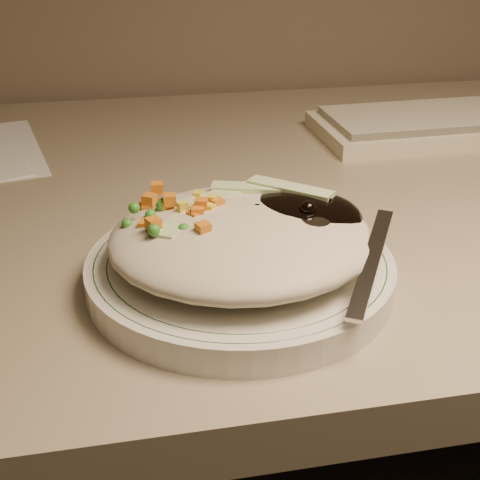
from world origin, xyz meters
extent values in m
cube|color=gray|center=(0.00, 1.38, 0.72)|extent=(1.40, 0.70, 0.04)
cylinder|color=silver|center=(-0.05, 1.18, 0.75)|extent=(0.23, 0.23, 0.02)
torus|color=#144723|center=(-0.05, 1.18, 0.76)|extent=(0.22, 0.22, 0.00)
torus|color=#144723|center=(-0.05, 1.18, 0.76)|extent=(0.20, 0.20, 0.00)
ellipsoid|color=#C1B79C|center=(-0.05, 1.17, 0.78)|extent=(0.19, 0.18, 0.04)
ellipsoid|color=black|center=(-0.01, 1.19, 0.79)|extent=(0.10, 0.09, 0.03)
ellipsoid|color=orange|center=(-0.10, 1.19, 0.78)|extent=(0.08, 0.08, 0.02)
sphere|color=black|center=(-0.04, 1.19, 0.79)|extent=(0.01, 0.01, 0.01)
sphere|color=black|center=(-0.01, 1.20, 0.79)|extent=(0.01, 0.01, 0.01)
sphere|color=black|center=(0.01, 1.19, 0.80)|extent=(0.01, 0.01, 0.01)
sphere|color=black|center=(0.00, 1.20, 0.79)|extent=(0.01, 0.01, 0.01)
sphere|color=black|center=(-0.01, 1.17, 0.80)|extent=(0.01, 0.01, 0.01)
sphere|color=black|center=(-0.01, 1.19, 0.79)|extent=(0.01, 0.01, 0.01)
sphere|color=black|center=(0.00, 1.20, 0.79)|extent=(0.01, 0.01, 0.01)
cube|color=orange|center=(-0.10, 1.20, 0.80)|extent=(0.01, 0.01, 0.01)
cube|color=orange|center=(-0.09, 1.18, 0.79)|extent=(0.01, 0.01, 0.01)
cube|color=orange|center=(-0.12, 1.22, 0.80)|extent=(0.01, 0.01, 0.01)
cube|color=orange|center=(-0.08, 1.19, 0.80)|extent=(0.01, 0.01, 0.01)
cube|color=orange|center=(-0.08, 1.18, 0.80)|extent=(0.01, 0.01, 0.01)
cube|color=orange|center=(-0.12, 1.22, 0.79)|extent=(0.01, 0.01, 0.01)
cube|color=orange|center=(-0.11, 1.20, 0.80)|extent=(0.01, 0.01, 0.01)
cube|color=orange|center=(-0.09, 1.18, 0.80)|extent=(0.01, 0.01, 0.01)
cube|color=orange|center=(-0.07, 1.20, 0.80)|extent=(0.01, 0.01, 0.01)
cube|color=orange|center=(-0.11, 1.23, 0.80)|extent=(0.01, 0.01, 0.01)
cube|color=orange|center=(-0.12, 1.17, 0.80)|extent=(0.01, 0.01, 0.01)
cube|color=orange|center=(-0.08, 1.16, 0.80)|extent=(0.01, 0.01, 0.01)
cube|color=orange|center=(-0.12, 1.18, 0.79)|extent=(0.01, 0.01, 0.01)
cube|color=orange|center=(-0.12, 1.22, 0.79)|extent=(0.01, 0.01, 0.01)
sphere|color=#388C28|center=(-0.09, 1.19, 0.80)|extent=(0.01, 0.01, 0.01)
sphere|color=#388C28|center=(-0.12, 1.16, 0.80)|extent=(0.01, 0.01, 0.01)
sphere|color=#388C28|center=(-0.12, 1.19, 0.80)|extent=(0.01, 0.01, 0.01)
sphere|color=#388C28|center=(-0.13, 1.20, 0.80)|extent=(0.01, 0.01, 0.01)
sphere|color=#388C28|center=(-0.09, 1.20, 0.79)|extent=(0.01, 0.01, 0.01)
sphere|color=#388C28|center=(-0.08, 1.17, 0.79)|extent=(0.01, 0.01, 0.01)
sphere|color=#388C28|center=(-0.10, 1.19, 0.79)|extent=(0.01, 0.01, 0.01)
sphere|color=#388C28|center=(-0.11, 1.17, 0.79)|extent=(0.01, 0.01, 0.01)
sphere|color=#388C28|center=(-0.13, 1.19, 0.79)|extent=(0.01, 0.01, 0.01)
sphere|color=#388C28|center=(-0.11, 1.20, 0.80)|extent=(0.01, 0.01, 0.01)
sphere|color=#388C28|center=(-0.11, 1.20, 0.80)|extent=(0.01, 0.01, 0.01)
sphere|color=#388C28|center=(-0.12, 1.18, 0.79)|extent=(0.01, 0.01, 0.01)
sphere|color=#388C28|center=(-0.10, 1.17, 0.80)|extent=(0.01, 0.01, 0.01)
sphere|color=#388C28|center=(-0.06, 1.22, 0.79)|extent=(0.01, 0.01, 0.01)
cube|color=yellow|center=(-0.09, 1.20, 0.79)|extent=(0.01, 0.01, 0.01)
cube|color=yellow|center=(-0.07, 1.19, 0.80)|extent=(0.01, 0.01, 0.01)
cube|color=yellow|center=(-0.10, 1.20, 0.79)|extent=(0.01, 0.01, 0.01)
cube|color=yellow|center=(-0.09, 1.19, 0.80)|extent=(0.01, 0.01, 0.01)
cube|color=yellow|center=(-0.10, 1.19, 0.79)|extent=(0.01, 0.01, 0.01)
cube|color=yellow|center=(-0.07, 1.20, 0.80)|extent=(0.01, 0.01, 0.01)
cube|color=yellow|center=(-0.08, 1.21, 0.80)|extent=(0.01, 0.01, 0.01)
cube|color=yellow|center=(-0.09, 1.19, 0.79)|extent=(0.01, 0.01, 0.01)
cube|color=#B2D18C|center=(-0.06, 1.21, 0.80)|extent=(0.07, 0.04, 0.00)
cube|color=#B2D18C|center=(-0.03, 1.22, 0.80)|extent=(0.07, 0.03, 0.00)
cube|color=#B2D18C|center=(-0.09, 1.18, 0.80)|extent=(0.05, 0.07, 0.00)
cube|color=#B2D18C|center=(-0.01, 1.21, 0.80)|extent=(0.06, 0.06, 0.00)
cube|color=#B2D18C|center=(-0.05, 1.17, 0.79)|extent=(0.07, 0.04, 0.00)
ellipsoid|color=silver|center=(-0.01, 1.17, 0.79)|extent=(0.05, 0.06, 0.01)
cube|color=silver|center=(0.02, 1.12, 0.78)|extent=(0.07, 0.10, 0.03)
cube|color=beige|center=(0.30, 1.49, 0.75)|extent=(0.39, 0.15, 0.02)
cube|color=beige|center=(0.30, 1.49, 0.76)|extent=(0.37, 0.13, 0.01)
camera|label=1|loc=(-0.14, 0.75, 1.00)|focal=50.00mm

